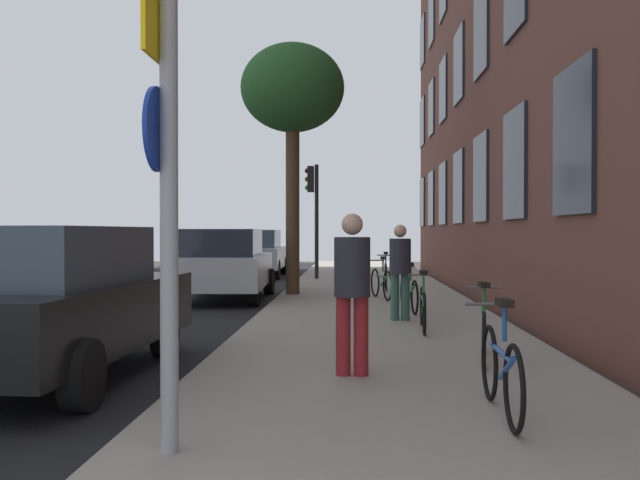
{
  "coord_description": "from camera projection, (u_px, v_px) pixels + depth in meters",
  "views": [
    {
      "loc": [
        0.68,
        -0.6,
        1.58
      ],
      "look_at": [
        0.06,
        12.9,
        1.41
      ],
      "focal_mm": 39.37,
      "sensor_mm": 36.0,
      "label": 1
    }
  ],
  "objects": [
    {
      "name": "bicycle_0",
      "position": [
        501.0,
        370.0,
        5.54
      ],
      "size": [
        0.42,
        1.66,
        0.94
      ],
      "color": "black",
      "rests_on": "sidewalk"
    },
    {
      "name": "pedestrian_1",
      "position": [
        400.0,
        266.0,
        11.47
      ],
      "size": [
        0.39,
        0.39,
        1.57
      ],
      "color": "#33594C",
      "rests_on": "sidewalk"
    },
    {
      "name": "bicycle_3",
      "position": [
        409.0,
        292.0,
        12.74
      ],
      "size": [
        0.42,
        1.67,
        0.9
      ],
      "color": "black",
      "rests_on": "sidewalk"
    },
    {
      "name": "sidewalk",
      "position": [
        371.0,
        300.0,
        15.58
      ],
      "size": [
        4.2,
        38.0,
        0.12
      ],
      "primitive_type": "cube",
      "color": "gray",
      "rests_on": "ground"
    },
    {
      "name": "bicycle_5",
      "position": [
        386.0,
        275.0,
        17.54
      ],
      "size": [
        0.42,
        1.76,
        0.95
      ],
      "color": "black",
      "rests_on": "sidewalk"
    },
    {
      "name": "bicycle_4",
      "position": [
        381.0,
        282.0,
        15.15
      ],
      "size": [
        0.53,
        1.56,
        0.92
      ],
      "color": "black",
      "rests_on": "sidewalk"
    },
    {
      "name": "tree_near",
      "position": [
        293.0,
        92.0,
        16.28
      ],
      "size": [
        2.41,
        2.41,
        5.82
      ],
      "color": "#4C3823",
      "rests_on": "sidewalk"
    },
    {
      "name": "road_asphalt",
      "position": [
        123.0,
        301.0,
        15.84
      ],
      "size": [
        7.0,
        38.0,
        0.01
      ],
      "primitive_type": "cube",
      "color": "black",
      "rests_on": "ground"
    },
    {
      "name": "pedestrian_0",
      "position": [
        352.0,
        283.0,
        7.09
      ],
      "size": [
        0.41,
        0.41,
        1.64
      ],
      "color": "maroon",
      "rests_on": "sidewalk"
    },
    {
      "name": "ground_plane",
      "position": [
        215.0,
        302.0,
        15.74
      ],
      "size": [
        41.8,
        41.8,
        0.0
      ],
      "primitive_type": "plane",
      "color": "#332D28"
    },
    {
      "name": "traffic_light",
      "position": [
        313.0,
        200.0,
        21.62
      ],
      "size": [
        0.43,
        0.24,
        3.52
      ],
      "color": "black",
      "rests_on": "sidewalk"
    },
    {
      "name": "bicycle_2",
      "position": [
        423.0,
        307.0,
        10.34
      ],
      "size": [
        0.42,
        1.66,
        0.89
      ],
      "color": "black",
      "rests_on": "sidewalk"
    },
    {
      "name": "car_1",
      "position": [
        225.0,
        263.0,
        16.05
      ],
      "size": [
        2.08,
        4.38,
        1.62
      ],
      "color": "#B7B7BC",
      "rests_on": "road_asphalt"
    },
    {
      "name": "sign_post",
      "position": [
        165.0,
        160.0,
        4.61
      ],
      "size": [
        0.16,
        0.6,
        3.36
      ],
      "color": "gray",
      "rests_on": "sidewalk"
    },
    {
      "name": "car_2",
      "position": [
        255.0,
        253.0,
        24.21
      ],
      "size": [
        1.95,
        4.13,
        1.62
      ],
      "color": "#B7B7BC",
      "rests_on": "road_asphalt"
    },
    {
      "name": "car_0",
      "position": [
        49.0,
        301.0,
        7.4
      ],
      "size": [
        2.05,
        4.27,
        1.62
      ],
      "color": "black",
      "rests_on": "road_asphalt"
    },
    {
      "name": "bicycle_1",
      "position": [
        484.0,
        330.0,
        7.92
      ],
      "size": [
        0.46,
        1.57,
        0.9
      ],
      "color": "black",
      "rests_on": "sidewalk"
    }
  ]
}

